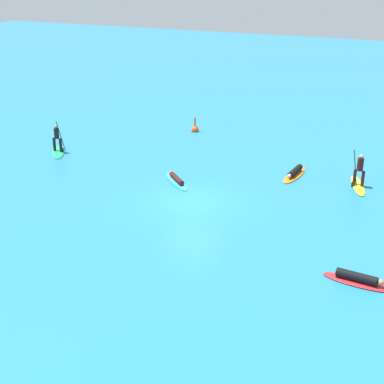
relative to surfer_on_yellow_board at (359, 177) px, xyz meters
The scene contains 7 objects.
ground_plane 8.99m from the surfer_on_yellow_board, 144.36° to the right, with size 120.00×120.00×0.00m, color teal.
surfer_on_yellow_board is the anchor object (origin of this frame).
surfer_on_orange_board 3.46m from the surfer_on_yellow_board, behind, with size 1.04×2.90×0.42m.
surfer_on_red_board 9.82m from the surfer_on_yellow_board, 81.99° to the right, with size 2.70×0.98×0.43m.
surfer_on_green_board 17.89m from the surfer_on_yellow_board, behind, with size 2.12×2.63×2.04m.
surfer_on_teal_board 9.63m from the surfer_on_yellow_board, 160.58° to the right, with size 2.39×2.37×0.36m.
marker_buoy 13.06m from the surfer_on_yellow_board, 154.02° to the left, with size 0.51×0.51×1.13m.
Camera 1 is at (10.08, -23.69, 11.50)m, focal length 53.12 mm.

